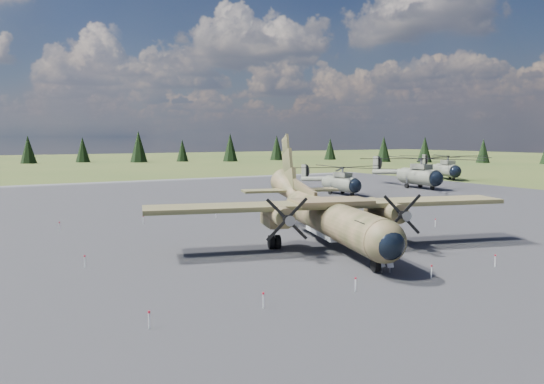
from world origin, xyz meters
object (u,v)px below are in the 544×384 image
helicopter_near (341,175)px  helicopter_far (447,162)px  transport_plane (326,211)px  helicopter_mid (419,167)px

helicopter_near → helicopter_far: helicopter_far is taller
transport_plane → helicopter_mid: bearing=52.5°
transport_plane → helicopter_far: transport_plane is taller
helicopter_far → transport_plane: bearing=-123.0°
transport_plane → helicopter_near: 38.25m
helicopter_far → helicopter_near: bearing=-138.9°
transport_plane → helicopter_mid: size_ratio=1.16×
helicopter_mid → helicopter_far: (19.34, 11.57, -0.22)m
transport_plane → helicopter_near: size_ratio=1.44×
transport_plane → helicopter_mid: 51.85m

